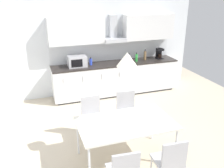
% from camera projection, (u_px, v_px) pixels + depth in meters
% --- Properties ---
extents(ground_plane, '(8.78, 8.26, 0.02)m').
position_uv_depth(ground_plane, '(103.00, 149.00, 4.72)').
color(ground_plane, beige).
extents(wall_back, '(7.02, 0.10, 2.83)m').
position_uv_depth(wall_back, '(72.00, 45.00, 6.68)').
color(wall_back, silver).
rests_on(wall_back, ground_plane).
extents(kitchen_counter, '(3.52, 0.68, 0.91)m').
position_uv_depth(kitchen_counter, '(116.00, 78.00, 7.03)').
color(kitchen_counter, '#333333').
rests_on(kitchen_counter, ground_plane).
extents(backsplash_tile, '(3.50, 0.02, 0.52)m').
position_uv_depth(backsplash_tile, '(112.00, 51.00, 7.05)').
color(backsplash_tile, silver).
rests_on(backsplash_tile, kitchen_counter).
extents(upper_wall_cabinets, '(3.50, 0.40, 0.69)m').
position_uv_depth(upper_wall_cabinets, '(114.00, 29.00, 6.68)').
color(upper_wall_cabinets, silver).
extents(microwave, '(0.48, 0.35, 0.28)m').
position_uv_depth(microwave, '(77.00, 61.00, 6.49)').
color(microwave, '#ADADB2').
rests_on(microwave, kitchen_counter).
extents(coffee_maker, '(0.18, 0.19, 0.30)m').
position_uv_depth(coffee_maker, '(159.00, 53.00, 7.25)').
color(coffee_maker, black).
rests_on(coffee_maker, kitchen_counter).
extents(bottle_white, '(0.07, 0.07, 0.23)m').
position_uv_depth(bottle_white, '(129.00, 58.00, 6.95)').
color(bottle_white, white).
rests_on(bottle_white, kitchen_counter).
extents(bottle_brown, '(0.07, 0.07, 0.30)m').
position_uv_depth(bottle_brown, '(145.00, 55.00, 7.11)').
color(bottle_brown, brown).
rests_on(bottle_brown, kitchen_counter).
extents(bottle_green, '(0.07, 0.07, 0.25)m').
position_uv_depth(bottle_green, '(136.00, 58.00, 6.97)').
color(bottle_green, green).
rests_on(bottle_green, kitchen_counter).
extents(bottle_blue, '(0.07, 0.07, 0.21)m').
position_uv_depth(bottle_blue, '(91.00, 62.00, 6.65)').
color(bottle_blue, blue).
rests_on(bottle_blue, kitchen_counter).
extents(dining_table, '(1.60, 0.96, 0.74)m').
position_uv_depth(dining_table, '(126.00, 124.00, 4.19)').
color(dining_table, silver).
rests_on(dining_table, ground_plane).
extents(chair_near_right, '(0.42, 0.42, 0.87)m').
position_uv_depth(chair_near_right, '(170.00, 159.00, 3.60)').
color(chair_near_right, '#B2B2B7').
rests_on(chair_near_right, ground_plane).
extents(chair_far_left, '(0.41, 0.41, 0.87)m').
position_uv_depth(chair_far_left, '(92.00, 114.00, 4.90)').
color(chair_far_left, '#B2B2B7').
rests_on(chair_far_left, ground_plane).
extents(chair_far_right, '(0.44, 0.44, 0.87)m').
position_uv_depth(chair_far_right, '(127.00, 108.00, 5.12)').
color(chair_far_right, '#B2B2B7').
rests_on(chair_far_right, ground_plane).
extents(pendant_lamp, '(0.32, 0.32, 0.22)m').
position_uv_depth(pendant_lamp, '(127.00, 59.00, 3.78)').
color(pendant_lamp, silver).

